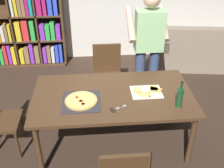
% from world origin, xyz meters
% --- Properties ---
extents(ground_plane, '(12.00, 12.00, 0.00)m').
position_xyz_m(ground_plane, '(0.00, 0.00, 0.00)').
color(ground_plane, '#38281E').
extents(dining_table, '(1.87, 1.02, 0.75)m').
position_xyz_m(dining_table, '(0.00, 0.00, 0.69)').
color(dining_table, '#4C331E').
rests_on(dining_table, ground_plane).
extents(chair_far_side, '(0.42, 0.42, 0.90)m').
position_xyz_m(chair_far_side, '(0.00, 1.00, 0.51)').
color(chair_far_side, '#472D19').
rests_on(chair_far_side, ground_plane).
extents(couch, '(1.80, 1.07, 0.85)m').
position_xyz_m(couch, '(1.89, 1.99, 0.30)').
color(couch, gray).
rests_on(couch, ground_plane).
extents(bookshelf, '(1.40, 0.35, 1.95)m').
position_xyz_m(bookshelf, '(-1.40, 2.37, 0.93)').
color(bookshelf, '#513823').
rests_on(bookshelf, ground_plane).
extents(person_serving_pizza, '(0.55, 0.54, 1.75)m').
position_xyz_m(person_serving_pizza, '(0.55, 0.78, 1.00)').
color(person_serving_pizza, '#38476B').
rests_on(person_serving_pizza, ground_plane).
extents(pepperoni_pizza_on_tray, '(0.43, 0.43, 0.04)m').
position_xyz_m(pepperoni_pizza_on_tray, '(-0.37, -0.12, 0.77)').
color(pepperoni_pizza_on_tray, '#2D2D33').
rests_on(pepperoni_pizza_on_tray, dining_table).
extents(pizza_slices_on_towel, '(0.38, 0.28, 0.03)m').
position_xyz_m(pizza_slices_on_towel, '(0.41, 0.01, 0.76)').
color(pizza_slices_on_towel, white).
rests_on(pizza_slices_on_towel, dining_table).
extents(wine_bottle, '(0.07, 0.07, 0.32)m').
position_xyz_m(wine_bottle, '(0.70, -0.29, 0.87)').
color(wine_bottle, '#194723').
rests_on(wine_bottle, dining_table).
extents(kitchen_scissors, '(0.20, 0.13, 0.01)m').
position_xyz_m(kitchen_scissors, '(0.00, -0.29, 0.76)').
color(kitchen_scissors, silver).
rests_on(kitchen_scissors, dining_table).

